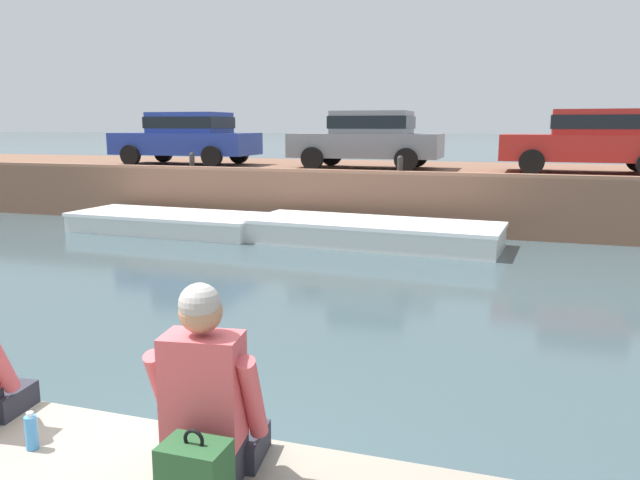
# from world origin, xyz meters

# --- Properties ---
(ground_plane) EXTENTS (400.00, 400.00, 0.00)m
(ground_plane) POSITION_xyz_m (0.00, 5.94, 0.00)
(ground_plane) COLOR #3D5156
(far_quay_wall) EXTENTS (60.00, 6.00, 1.43)m
(far_quay_wall) POSITION_xyz_m (0.00, 14.88, 0.72)
(far_quay_wall) COLOR brown
(far_quay_wall) RESTS_ON ground
(far_wall_coping) EXTENTS (60.00, 0.24, 0.08)m
(far_wall_coping) POSITION_xyz_m (0.00, 12.00, 1.47)
(far_wall_coping) COLOR #9F6C52
(far_wall_coping) RESTS_ON far_quay_wall
(boat_moored_west_white) EXTENTS (5.91, 2.13, 0.47)m
(boat_moored_west_white) POSITION_xyz_m (-5.70, 10.45, 0.23)
(boat_moored_west_white) COLOR white
(boat_moored_west_white) RESTS_ON ground
(boat_moored_central_white) EXTENTS (6.68, 2.30, 0.52)m
(boat_moored_central_white) POSITION_xyz_m (-1.04, 10.39, 0.26)
(boat_moored_central_white) COLOR white
(boat_moored_central_white) RESTS_ON ground
(car_leftmost_blue) EXTENTS (4.30, 2.05, 1.54)m
(car_leftmost_blue) POSITION_xyz_m (-7.34, 13.87, 2.28)
(car_leftmost_blue) COLOR #233893
(car_leftmost_blue) RESTS_ON far_quay_wall
(car_left_inner_grey) EXTENTS (4.07, 2.06, 1.54)m
(car_left_inner_grey) POSITION_xyz_m (-1.76, 13.87, 2.28)
(car_left_inner_grey) COLOR slate
(car_left_inner_grey) RESTS_ON far_quay_wall
(car_centre_red) EXTENTS (4.15, 2.07, 1.54)m
(car_centre_red) POSITION_xyz_m (3.84, 13.87, 2.28)
(car_centre_red) COLOR #B2231E
(car_centre_red) RESTS_ON far_quay_wall
(mooring_bollard_west) EXTENTS (0.15, 0.15, 0.44)m
(mooring_bollard_west) POSITION_xyz_m (-6.22, 12.13, 1.67)
(mooring_bollard_west) COLOR #2D2B28
(mooring_bollard_west) RESTS_ON far_quay_wall
(mooring_bollard_mid) EXTENTS (0.15, 0.15, 0.44)m
(mooring_bollard_mid) POSITION_xyz_m (-0.54, 12.13, 1.67)
(mooring_bollard_mid) COLOR #2D2B28
(mooring_bollard_mid) RESTS_ON far_quay_wall
(person_seated_right) EXTENTS (0.57, 0.57, 0.97)m
(person_seated_right) POSITION_xyz_m (0.97, -0.41, 1.30)
(person_seated_right) COLOR #282833
(person_seated_right) RESTS_ON near_quay
(bottle_drink) EXTENTS (0.06, 0.06, 0.20)m
(bottle_drink) POSITION_xyz_m (-0.03, -0.48, 1.02)
(bottle_drink) COLOR #3F8CCC
(bottle_drink) RESTS_ON near_quay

